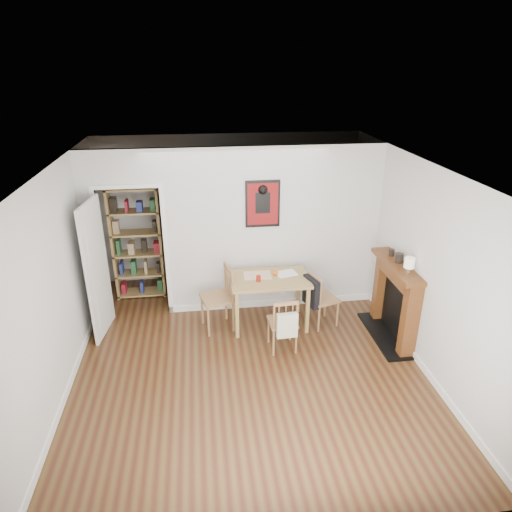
{
  "coord_description": "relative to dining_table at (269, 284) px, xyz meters",
  "views": [
    {
      "loc": [
        -0.55,
        -5.13,
        3.75
      ],
      "look_at": [
        0.2,
        0.6,
        1.23
      ],
      "focal_mm": 32.0,
      "sensor_mm": 36.0,
      "label": 1
    }
  ],
  "objects": [
    {
      "name": "orange_fruit",
      "position": [
        0.1,
        0.08,
        0.13
      ],
      "size": [
        0.08,
        0.08,
        0.08
      ],
      "primitive_type": "sphere",
      "color": "#E3540B",
      "rests_on": "dining_table"
    },
    {
      "name": "room_shell",
      "position": [
        -0.33,
        0.55,
        0.61
      ],
      "size": [
        5.2,
        5.2,
        5.2
      ],
      "color": "silver",
      "rests_on": "ground"
    },
    {
      "name": "mantel_lamp",
      "position": [
        1.7,
        -0.84,
        0.6
      ],
      "size": [
        0.14,
        0.14,
        0.22
      ],
      "color": "silver",
      "rests_on": "fireplace"
    },
    {
      "name": "placemat",
      "position": [
        -0.17,
        0.11,
        0.1
      ],
      "size": [
        0.41,
        0.32,
        0.0
      ],
      "primitive_type": "cube",
      "rotation": [
        0.0,
        0.0,
        -0.04
      ],
      "color": "beige",
      "rests_on": "dining_table"
    },
    {
      "name": "ground",
      "position": [
        -0.43,
        -0.79,
        -0.69
      ],
      "size": [
        5.2,
        5.2,
        0.0
      ],
      "primitive_type": "plane",
      "color": "#4E3619",
      "rests_on": "ground"
    },
    {
      "name": "notebook",
      "position": [
        0.27,
        0.1,
        0.1
      ],
      "size": [
        0.34,
        0.28,
        0.02
      ],
      "primitive_type": "cube",
      "rotation": [
        0.0,
        0.0,
        0.22
      ],
      "color": "silver",
      "rests_on": "dining_table"
    },
    {
      "name": "bookshelf",
      "position": [
        -2.01,
        1.23,
        0.25
      ],
      "size": [
        0.81,
        0.32,
        1.92
      ],
      "color": "#A2894B",
      "rests_on": "ground"
    },
    {
      "name": "red_glass",
      "position": [
        -0.18,
        -0.09,
        0.14
      ],
      "size": [
        0.07,
        0.07,
        0.09
      ],
      "primitive_type": "cylinder",
      "color": "maroon",
      "rests_on": "dining_table"
    },
    {
      "name": "chair_left",
      "position": [
        -0.78,
        0.01,
        -0.2
      ],
      "size": [
        0.58,
        0.58,
        0.98
      ],
      "color": "olive",
      "rests_on": "ground"
    },
    {
      "name": "chair_front",
      "position": [
        0.08,
        -0.65,
        -0.28
      ],
      "size": [
        0.43,
        0.49,
        0.82
      ],
      "color": "olive",
      "rests_on": "ground"
    },
    {
      "name": "dining_table",
      "position": [
        0.0,
        0.0,
        0.0
      ],
      "size": [
        1.15,
        0.73,
        0.79
      ],
      "color": "#A2894B",
      "rests_on": "ground"
    },
    {
      "name": "fireplace",
      "position": [
        1.73,
        -0.54,
        -0.08
      ],
      "size": [
        0.45,
        1.25,
        1.16
      ],
      "color": "brown",
      "rests_on": "ground"
    },
    {
      "name": "ceramic_jar_b",
      "position": [
        1.71,
        -0.26,
        0.52
      ],
      "size": [
        0.08,
        0.08,
        0.1
      ],
      "primitive_type": "cylinder",
      "color": "black",
      "rests_on": "fireplace"
    },
    {
      "name": "ceramic_jar_a",
      "position": [
        1.72,
        -0.5,
        0.53
      ],
      "size": [
        0.11,
        0.11,
        0.13
      ],
      "primitive_type": "cylinder",
      "color": "black",
      "rests_on": "fireplace"
    },
    {
      "name": "chair_right",
      "position": [
        0.78,
        -0.1,
        -0.25
      ],
      "size": [
        0.58,
        0.54,
        0.85
      ],
      "color": "olive",
      "rests_on": "ground"
    }
  ]
}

